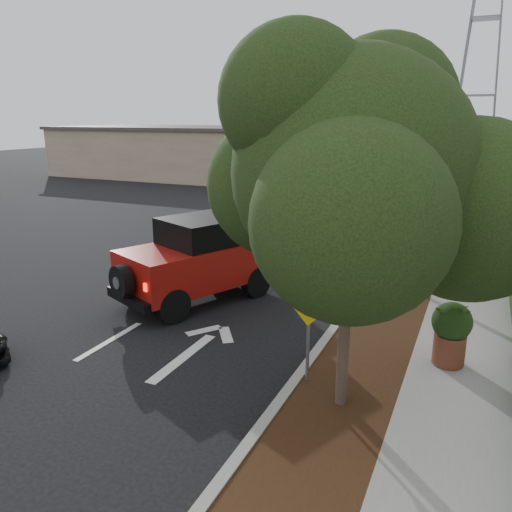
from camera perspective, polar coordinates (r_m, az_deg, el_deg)
The scene contains 17 objects.
ground at distance 12.19m, azimuth -16.37°, elevation -9.29°, with size 120.00×120.00×0.00m, color black.
curb at distance 21.03m, azimuth 15.89°, elevation 1.48°, with size 0.20×70.00×0.15m, color #9E9B93.
planting_strip at distance 20.92m, azimuth 18.59°, elevation 1.15°, with size 1.80×70.00×0.12m, color black.
sidewalk at distance 20.83m, azimuth 23.77°, elevation 0.57°, with size 2.00×70.00×0.12m, color gray.
commercial_building at distance 44.96m, azimuth -7.26°, elevation 11.72°, with size 22.00×12.00×4.00m, color gray.
transmission_tower at distance 56.48m, azimuth 23.15°, elevation 9.36°, with size 7.00×4.00×28.00m, color slate, non-canonical shape.
street_tree_near at distance 9.41m, azimuth 9.60°, elevation -16.79°, with size 3.80×3.80×5.92m, color black, non-canonical shape.
street_tree_mid at distance 15.68m, azimuth 16.31°, elevation -3.63°, with size 3.20×3.20×5.32m, color black, non-canonical shape.
street_tree_far at distance 21.90m, azimuth 18.87°, elevation 1.59°, with size 3.40×3.40×5.62m, color black, non-canonical shape.
light_pole_a at distance 37.31m, azimuth 2.22°, elevation 7.95°, with size 2.00×0.22×9.00m, color slate, non-canonical shape.
light_pole_b at distance 48.85m, azimuth 6.54°, elevation 9.69°, with size 2.00×0.22×9.00m, color slate, non-canonical shape.
red_jeep at distance 14.02m, azimuth -6.01°, elevation -0.26°, with size 3.51×4.78×2.34m.
silver_suv_ahead at distance 18.58m, azimuth 7.37°, elevation 2.10°, with size 2.29×4.97×1.38m, color #9C9FA4.
silver_sedan_oncoming at distance 21.90m, azimuth 1.19°, elevation 4.48°, with size 1.61×4.62×1.52m, color #9EA1A5.
parked_suv at distance 37.61m, azimuth -1.98°, elevation 9.14°, with size 1.73×4.30×1.47m, color #AFB0B7.
speed_hump_sign at distance 9.33m, azimuth 6.01°, elevation -6.57°, with size 1.01×0.14×2.16m.
terracotta_planter at distance 10.85m, azimuth 21.43°, elevation -7.57°, with size 0.79×0.79×1.38m.
Camera 1 is at (7.46, -8.24, 5.02)m, focal length 35.00 mm.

